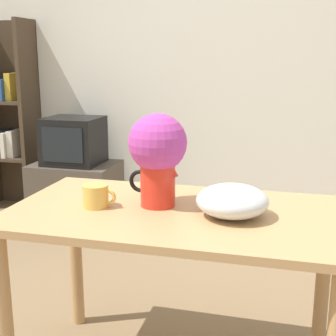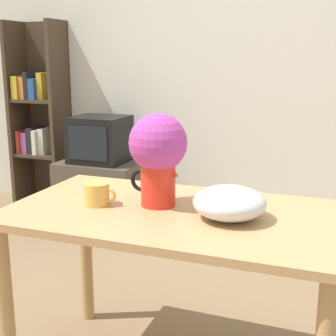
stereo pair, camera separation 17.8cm
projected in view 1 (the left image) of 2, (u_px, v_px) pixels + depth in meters
name	position (u px, v px, depth m)	size (l,w,h in m)	color
wall_back	(215.00, 58.00, 3.64)	(8.00, 0.05, 2.60)	silver
table	(176.00, 238.00, 1.80)	(1.27, 0.72, 0.74)	tan
flower_vase	(158.00, 152.00, 1.78)	(0.23, 0.23, 0.36)	red
coffee_mug	(96.00, 196.00, 1.80)	(0.13, 0.10, 0.09)	gold
white_bowl	(232.00, 201.00, 1.69)	(0.26, 0.26, 0.12)	silver
tv_stand	(76.00, 192.00, 3.77)	(0.66, 0.47, 0.48)	#4C4238
tv_set	(74.00, 141.00, 3.67)	(0.43, 0.39, 0.37)	black
bookshelf	(7.00, 117.00, 4.04)	(0.48, 0.31, 1.61)	#423323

